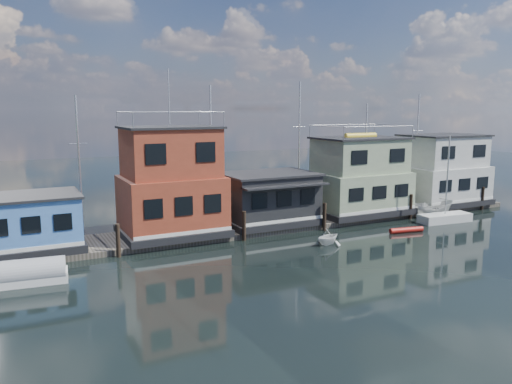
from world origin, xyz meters
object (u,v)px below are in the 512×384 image
motorboat (433,209)px  tarp_runabout (32,274)px  houseboat_green (359,177)px  houseboat_red (171,184)px  red_kayak (406,230)px  day_sailer (445,217)px  dinghy_white (328,236)px  houseboat_dark (269,198)px  houseboat_white (442,171)px  houseboat_blue (30,223)px

motorboat → tarp_runabout: motorboat is taller
houseboat_green → houseboat_red: bearing=-180.0°
red_kayak → houseboat_red: bearing=169.0°
day_sailer → dinghy_white: (-12.93, -1.40, 0.16)m
houseboat_dark → houseboat_white: bearing=0.1°
houseboat_red → houseboat_blue: bearing=-180.0°
dinghy_white → houseboat_red: bearing=38.4°
houseboat_blue → motorboat: size_ratio=1.69×
houseboat_dark → houseboat_white: size_ratio=0.88×
motorboat → houseboat_white: bearing=-38.9°
houseboat_blue → motorboat: houseboat_blue is taller
houseboat_red → red_kayak: houseboat_red is taller
houseboat_white → dinghy_white: houseboat_white is taller
houseboat_white → motorboat: 5.82m
houseboat_dark → tarp_runabout: 18.75m
red_kayak → houseboat_white: bearing=41.2°
dinghy_white → red_kayak: bearing=-106.4°
houseboat_blue → dinghy_white: 19.97m
houseboat_dark → day_sailer: size_ratio=1.02×
houseboat_blue → houseboat_green: bearing=0.0°
houseboat_white → tarp_runabout: bearing=-171.2°
houseboat_blue → day_sailer: bearing=-8.9°
houseboat_blue → dinghy_white: (18.85, -6.40, -1.62)m
tarp_runabout → houseboat_blue: bearing=93.4°
houseboat_blue → motorboat: (32.39, -3.02, -1.47)m
day_sailer → tarp_runabout: bearing=-173.1°
motorboat → houseboat_green: bearing=77.7°
houseboat_blue → red_kayak: 27.09m
houseboat_red → red_kayak: (16.77, -6.29, -3.90)m
houseboat_blue → red_kayak: size_ratio=2.26×
houseboat_green → dinghy_white: bearing=-140.1°
day_sailer → red_kayak: 5.66m
motorboat → dinghy_white: 13.96m
houseboat_blue → houseboat_green: houseboat_green is taller
houseboat_green → motorboat: houseboat_green is taller
houseboat_red → houseboat_green: houseboat_red is taller
houseboat_red → houseboat_dark: (8.00, -0.02, -1.69)m
houseboat_red → motorboat: houseboat_red is taller
houseboat_white → houseboat_green: bearing=180.0°
houseboat_blue → houseboat_dark: bearing=-0.1°
houseboat_dark → motorboat: (14.89, -3.00, -1.69)m
houseboat_red → red_kayak: size_ratio=4.19×
houseboat_dark → houseboat_green: houseboat_green is taller
day_sailer → motorboat: day_sailer is taller
motorboat → houseboat_dark: bearing=93.4°
tarp_runabout → dinghy_white: bearing=4.1°
houseboat_white → red_kayak: bearing=-148.4°
motorboat → red_kayak: size_ratio=1.34×
houseboat_dark → red_kayak: houseboat_dark is taller
houseboat_green → tarp_runabout: houseboat_green is taller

